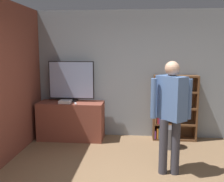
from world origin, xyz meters
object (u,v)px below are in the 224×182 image
at_px(game_console, 65,102).
at_px(waste_bin, 171,138).
at_px(bookshelf, 171,108).
at_px(television, 71,81).
at_px(person, 171,108).

xyz_separation_m(game_console, waste_bin, (2.13, -0.24, -0.62)).
bearing_deg(bookshelf, television, -177.64).
distance_m(television, game_console, 0.46).
distance_m(television, person, 2.42).
bearing_deg(waste_bin, person, -98.29).
height_order(game_console, bookshelf, bookshelf).
height_order(television, waste_bin, television).
relative_size(game_console, bookshelf, 0.18).
relative_size(television, bookshelf, 0.70).
relative_size(bookshelf, waste_bin, 3.38).
xyz_separation_m(bookshelf, waste_bin, (-0.05, -0.51, -0.48)).
xyz_separation_m(person, waste_bin, (0.16, 1.09, -0.82)).
bearing_deg(bookshelf, waste_bin, -95.61).
xyz_separation_m(television, waste_bin, (2.04, -0.43, -1.03)).
relative_size(game_console, waste_bin, 0.60).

